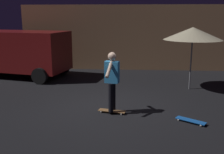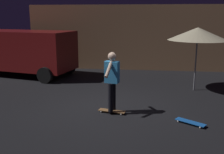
{
  "view_description": "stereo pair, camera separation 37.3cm",
  "coord_description": "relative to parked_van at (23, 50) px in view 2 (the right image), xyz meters",
  "views": [
    {
      "loc": [
        0.62,
        -7.64,
        2.71
      ],
      "look_at": [
        0.13,
        -0.47,
        1.05
      ],
      "focal_mm": 42.89,
      "sensor_mm": 36.0,
      "label": 1
    },
    {
      "loc": [
        0.99,
        -7.6,
        2.71
      ],
      "look_at": [
        0.13,
        -0.47,
        1.05
      ],
      "focal_mm": 42.89,
      "sensor_mm": 36.0,
      "label": 2
    }
  ],
  "objects": [
    {
      "name": "skater",
      "position": [
        4.62,
        -4.44,
        -0.12
      ],
      "size": [
        0.42,
        0.98,
        1.67
      ],
      "color": "black",
      "rests_on": "skateboard_ridden"
    },
    {
      "name": "patio_umbrella",
      "position": [
        7.35,
        -1.72,
        0.91
      ],
      "size": [
        2.1,
        2.1,
        2.3
      ],
      "color": "slate",
      "rests_on": "ground_plane"
    },
    {
      "name": "ground_plane",
      "position": [
        4.49,
        -3.98,
        -1.16
      ],
      "size": [
        28.0,
        28.0,
        0.0
      ],
      "primitive_type": "plane",
      "color": "black"
    },
    {
      "name": "skateboard_ridden",
      "position": [
        4.62,
        -4.44,
        -1.11
      ],
      "size": [
        0.8,
        0.37,
        0.07
      ],
      "color": "olive",
      "rests_on": "ground_plane"
    },
    {
      "name": "parked_van",
      "position": [
        0.0,
        0.0,
        0.0
      ],
      "size": [
        4.91,
        3.07,
        2.03
      ],
      "color": "maroon",
      "rests_on": "ground_plane"
    },
    {
      "name": "skateboard_spare",
      "position": [
        6.7,
        -5.01,
        -1.11
      ],
      "size": [
        0.76,
        0.61,
        0.07
      ],
      "color": "#1959B2",
      "rests_on": "ground_plane"
    },
    {
      "name": "low_building",
      "position": [
        5.82,
        3.65,
        0.45
      ],
      "size": [
        12.37,
        3.69,
        3.23
      ],
      "color": "#AD7F56",
      "rests_on": "ground_plane"
    }
  ]
}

